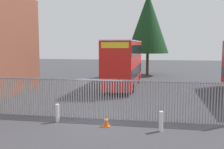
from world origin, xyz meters
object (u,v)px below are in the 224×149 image
at_px(bollard_near_left, 57,113).
at_px(bollard_center_front, 161,121).
at_px(traffic_cone_by_gate, 106,121).
at_px(double_decker_bus_behind_fence_left, 124,62).

relative_size(bollard_near_left, bollard_center_front, 1.00).
relative_size(bollard_near_left, traffic_cone_by_gate, 1.61).
height_order(double_decker_bus_behind_fence_left, bollard_near_left, double_decker_bus_behind_fence_left).
distance_m(bollard_near_left, traffic_cone_by_gate, 2.69).
distance_m(double_decker_bus_behind_fence_left, traffic_cone_by_gate, 13.03).
xyz_separation_m(double_decker_bus_behind_fence_left, traffic_cone_by_gate, (0.84, -12.83, -2.13)).
xyz_separation_m(double_decker_bus_behind_fence_left, bollard_near_left, (-1.83, -12.53, -1.95)).
bearing_deg(bollard_near_left, traffic_cone_by_gate, -6.40).
distance_m(bollard_near_left, bollard_center_front, 5.37).
bearing_deg(traffic_cone_by_gate, bollard_center_front, -6.04).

